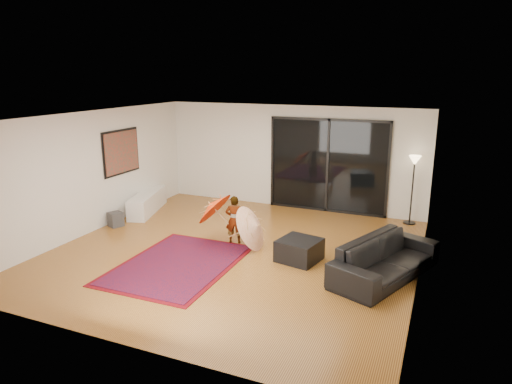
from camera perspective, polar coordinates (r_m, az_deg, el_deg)
The scene contains 17 objects.
floor at distance 9.29m, azimuth -2.74°, elevation -7.48°, with size 7.00×7.00×0.00m, color #AF7530.
ceiling at distance 8.63m, azimuth -2.96°, elevation 9.35°, with size 7.00×7.00×0.00m, color white.
wall_back at distance 12.04m, azimuth 4.39°, elevation 4.38°, with size 7.00×7.00×0.00m, color silver.
wall_front at distance 6.05m, azimuth -17.41°, elevation -6.88°, with size 7.00×7.00×0.00m, color silver.
wall_left at distance 10.82m, azimuth -19.82°, elevation 2.35°, with size 7.00×7.00×0.00m, color silver.
wall_right at distance 8.04m, azimuth 20.28°, elevation -1.78°, with size 7.00×7.00×0.00m, color silver.
sliding_door at distance 11.77m, azimuth 8.95°, elevation 3.25°, with size 3.06×0.07×2.40m.
painting at distance 11.48m, azimuth -16.47°, elevation 4.82°, with size 0.04×1.28×1.08m.
media_console at distance 12.12m, azimuth -13.40°, elevation -1.25°, with size 0.45×1.81×0.50m, color white.
speaker at distance 11.20m, azimuth -17.14°, elevation -3.28°, with size 0.30×0.30×0.34m, color #424244.
persian_rug at distance 8.81m, azimuth -9.73°, elevation -8.89°, with size 2.03×2.82×0.02m.
sofa at distance 8.39m, azimuth 15.89°, elevation -8.02°, with size 2.35×0.92×0.69m, color black.
ottoman at distance 8.85m, azimuth 5.43°, elevation -7.22°, with size 0.73×0.73×0.42m, color black.
floor_lamp at distance 11.23m, azimuth 19.14°, elevation 2.57°, with size 0.28×0.28×1.65m.
child at distance 9.59m, azimuth -2.74°, elevation -3.46°, with size 0.38×0.25×1.03m, color #999999.
parasol_orange at distance 9.73m, azimuth -5.81°, elevation -1.91°, with size 0.72×0.89×0.90m.
parasol_white at distance 9.23m, azimuth 0.24°, elevation -4.25°, with size 0.61×0.96×0.98m.
Camera 1 is at (3.74, -7.74, 3.51)m, focal length 32.00 mm.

